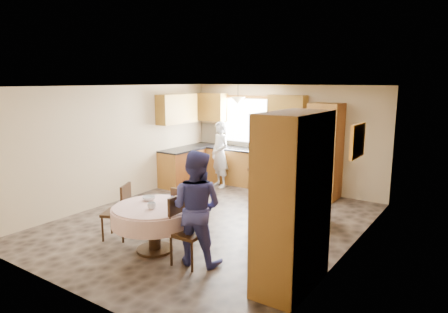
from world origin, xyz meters
name	(u,v)px	position (x,y,z in m)	size (l,w,h in m)	color
floor	(211,222)	(0.00, 0.00, 0.00)	(5.00, 6.00, 0.01)	brown
ceiling	(210,86)	(0.00, 0.00, 2.50)	(5.00, 6.00, 0.01)	white
wall_back	(284,137)	(0.00, 3.00, 1.25)	(5.00, 0.02, 2.50)	tan
wall_front	(62,195)	(0.00, -3.00, 1.25)	(5.00, 0.02, 2.50)	tan
wall_left	(117,144)	(-2.50, 0.00, 1.25)	(0.02, 6.00, 2.50)	tan
wall_right	(348,175)	(2.50, 0.00, 1.25)	(0.02, 6.00, 2.50)	tan
window	(248,121)	(-1.00, 2.98, 1.60)	(1.40, 0.03, 1.10)	white
curtain_left	(222,117)	(-1.75, 2.93, 1.65)	(0.22, 0.02, 1.15)	white
curtain_right	(273,120)	(-0.25, 2.93, 1.65)	(0.22, 0.02, 1.15)	white
base_cab_back	(247,168)	(-0.85, 2.70, 0.44)	(3.30, 0.60, 0.88)	gold
counter_back	(247,150)	(-0.85, 2.70, 0.90)	(3.30, 0.64, 0.04)	black
base_cab_left	(182,168)	(-2.20, 1.80, 0.44)	(0.60, 1.20, 0.88)	gold
counter_left	(182,150)	(-2.20, 1.80, 0.90)	(0.64, 1.20, 0.04)	black
backsplash	(253,137)	(-0.85, 2.99, 1.18)	(3.30, 0.02, 0.55)	beige
wall_cab_left	(211,107)	(-2.05, 2.83, 1.91)	(0.85, 0.33, 0.72)	#B1822C
wall_cab_right	(287,111)	(0.15, 2.83, 1.91)	(0.90, 0.33, 0.72)	#B1822C
wall_cab_side	(177,109)	(-2.33, 1.80, 1.91)	(0.33, 1.20, 0.72)	#B1822C
oven_tower	(325,152)	(1.15, 2.69, 1.06)	(0.66, 0.62, 2.12)	gold
oven_upper	(320,145)	(1.15, 2.38, 1.25)	(0.56, 0.01, 0.45)	black
oven_lower	(319,168)	(1.15, 2.38, 0.75)	(0.56, 0.01, 0.45)	black
pendant	(238,101)	(-1.00, 2.50, 2.12)	(0.36, 0.36, 0.18)	beige
sideboard	(287,199)	(1.19, 0.73, 0.48)	(1.34, 0.56, 0.96)	#3B2510
space_heater	(318,207)	(1.64, 1.14, 0.28)	(0.41, 0.29, 0.57)	black
cupboard	(293,202)	(2.22, -1.30, 1.12)	(0.59, 1.17, 2.24)	gold
dining_table	(154,216)	(0.03, -1.50, 0.57)	(1.28, 1.28, 0.73)	#3B2510
chair_left	(120,209)	(-0.78, -1.45, 0.52)	(0.54, 0.54, 0.93)	#3B2510
chair_back	(184,210)	(0.08, -0.85, 0.48)	(0.43, 0.43, 0.88)	#3B2510
chair_right	(184,226)	(0.67, -1.55, 0.55)	(0.44, 0.44, 0.99)	#3B2510
framed_picture	(357,141)	(2.47, 0.48, 1.69)	(0.06, 0.64, 0.53)	gold
microwave	(288,148)	(0.28, 2.65, 1.06)	(0.49, 0.34, 0.27)	silver
person_sink	(220,154)	(-1.32, 2.19, 0.81)	(0.59, 0.39, 1.63)	silver
person_dining	(196,207)	(0.80, -1.44, 0.83)	(0.80, 0.63, 1.65)	navy
bowl_sideboard	(271,169)	(0.85, 0.73, 0.99)	(0.23, 0.23, 0.06)	#B2B2B2
bottle_sideboard	(307,167)	(1.55, 0.73, 1.12)	(0.12, 0.12, 0.31)	silver
cup_table	(152,206)	(0.12, -1.64, 0.78)	(0.13, 0.13, 0.10)	#B2B2B2
bowl_table	(149,198)	(-0.23, -1.34, 0.76)	(0.20, 0.20, 0.06)	#B2B2B2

